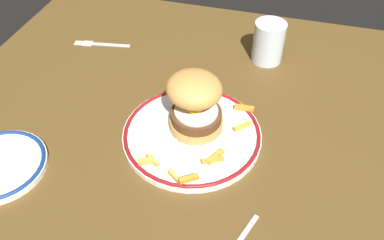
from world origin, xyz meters
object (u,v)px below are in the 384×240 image
object	(u,v)px
fork	(100,44)
water_glass	(268,44)
dinner_plate	(192,134)
burger	(195,101)

from	to	relation	value
fork	water_glass	bearing A→B (deg)	6.76
fork	dinner_plate	bearing A→B (deg)	-38.57
burger	water_glass	size ratio (longest dim) A/B	1.30
dinner_plate	fork	world-z (taller)	dinner_plate
burger	fork	world-z (taller)	burger
dinner_plate	burger	size ratio (longest dim) A/B	2.12
burger	fork	size ratio (longest dim) A/B	0.88
water_glass	fork	bearing A→B (deg)	-173.24
fork	burger	bearing A→B (deg)	-35.89
dinner_plate	water_glass	xyz separation A→B (cm)	(10.33, 29.80, 3.57)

